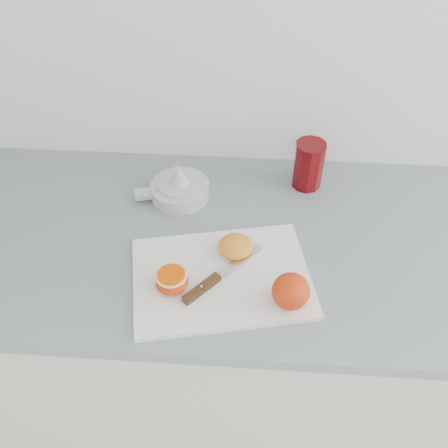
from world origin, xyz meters
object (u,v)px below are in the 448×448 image
Objects in this scene: cutting_board at (222,277)px; citrus_juicer at (179,188)px; half_orange at (172,281)px; red_tumbler at (308,166)px; counter at (272,344)px.

citrus_juicer reaches higher than cutting_board.
cutting_board is 5.48× the size of half_orange.
red_tumbler is (0.29, 0.37, 0.03)m from half_orange.
citrus_juicer is at bearing 115.35° from cutting_board.
citrus_juicer is (-0.12, 0.26, 0.02)m from cutting_board.
half_orange is at bearing -144.38° from counter.
half_orange reaches higher than cutting_board.
red_tumbler is at bearing 74.18° from counter.
cutting_board is at bearing 20.83° from half_orange.
citrus_juicer is at bearing -168.01° from red_tumbler.
counter is 12.62× the size of citrus_juicer.
cutting_board is (-0.14, -0.13, 0.45)m from counter.
half_orange is 0.54× the size of red_tumbler.
counter is 0.49m from cutting_board.
cutting_board is 0.39m from red_tumbler.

